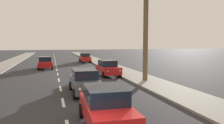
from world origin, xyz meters
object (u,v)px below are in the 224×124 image
object	(u,v)px
sedan_parked_nearest_kerb	(108,68)
palm_right_second	(146,15)
sedan_lead_at_stop_bar	(106,107)
sedan_parked_mid_kerb	(85,58)
sedan_oncoming_far	(45,62)
sedan_third_in_queue	(85,81)

from	to	relation	value
sedan_parked_nearest_kerb	palm_right_second	xyz separation A→B (m)	(2.37, -4.54, 5.12)
sedan_lead_at_stop_bar	sedan_parked_mid_kerb	size ratio (longest dim) A/B	1.00
sedan_oncoming_far	sedan_parked_mid_kerb	world-z (taller)	same
sedan_parked_mid_kerb	sedan_oncoming_far	bearing A→B (deg)	-127.86
palm_right_second	sedan_parked_nearest_kerb	bearing A→B (deg)	117.58
sedan_lead_at_stop_bar	sedan_parked_mid_kerb	distance (m)	31.36
sedan_lead_at_stop_bar	sedan_third_in_queue	bearing A→B (deg)	89.56
sedan_third_in_queue	palm_right_second	bearing A→B (deg)	26.73
sedan_third_in_queue	sedan_parked_nearest_kerb	world-z (taller)	same
sedan_parked_nearest_kerb	palm_right_second	size ratio (longest dim) A/B	0.48
sedan_parked_mid_kerb	sedan_lead_at_stop_bar	bearing A→B (deg)	-96.82
sedan_lead_at_stop_bar	palm_right_second	distance (m)	12.23
sedan_parked_nearest_kerb	sedan_oncoming_far	bearing A→B (deg)	128.39
sedan_third_in_queue	sedan_parked_mid_kerb	distance (m)	25.08
sedan_oncoming_far	palm_right_second	distance (m)	16.72
sedan_parked_mid_kerb	palm_right_second	xyz separation A→B (m)	(2.30, -21.80, 5.12)
sedan_parked_nearest_kerb	sedan_parked_mid_kerb	size ratio (longest dim) A/B	1.00
sedan_lead_at_stop_bar	palm_right_second	size ratio (longest dim) A/B	0.48
sedan_third_in_queue	sedan_oncoming_far	xyz separation A→B (m)	(-3.13, 16.05, 0.00)
sedan_oncoming_far	sedan_parked_nearest_kerb	bearing A→B (deg)	-51.61
sedan_lead_at_stop_bar	sedan_oncoming_far	size ratio (longest dim) A/B	0.99
sedan_lead_at_stop_bar	sedan_oncoming_far	distance (m)	22.59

